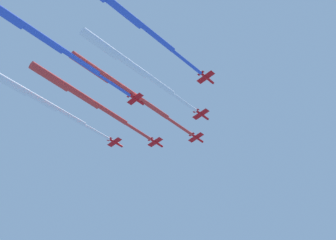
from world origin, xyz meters
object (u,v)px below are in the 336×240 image
jet_starboard_inner (129,64)px  jet_starboard_mid (120,9)px  jet_lead (121,87)px  jet_port_outer (39,35)px  jet_port_mid (39,99)px  jet_port_inner (80,95)px

jet_starboard_inner → jet_starboard_mid: (22.35, -10.12, 3.19)m
jet_lead → jet_starboard_mid: jet_starboard_mid is taller
jet_lead → jet_port_outer: 42.32m
jet_port_mid → jet_starboard_mid: jet_starboard_mid is taller
jet_port_inner → jet_starboard_mid: 48.16m
jet_port_inner → jet_port_outer: 34.62m
jet_port_inner → jet_port_outer: (26.96, -21.70, 0.79)m
jet_starboard_mid → jet_port_mid: bearing=-158.7°
jet_starboard_mid → jet_port_outer: (-20.82, -27.11, -1.88)m
jet_port_mid → jet_starboard_mid: 61.51m
jet_lead → jet_port_outer: bearing=-64.1°
jet_lead → jet_starboard_inner: bearing=-2.8°
jet_starboard_mid → jet_port_inner: bearing=-173.5°
jet_port_inner → jet_port_outer: bearing=-38.8°
jet_lead → jet_starboard_mid: bearing=-15.6°
jet_port_inner → jet_port_mid: 19.45m
jet_port_inner → jet_starboard_inner: size_ratio=1.05×
jet_starboard_inner → jet_lead: bearing=177.2°
jet_starboard_inner → jet_port_mid: (-34.91, -32.50, 1.25)m
jet_port_outer → jet_starboard_mid: bearing=52.5°
jet_lead → jet_starboard_mid: 40.77m
jet_port_mid → jet_starboard_mid: bearing=21.3°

